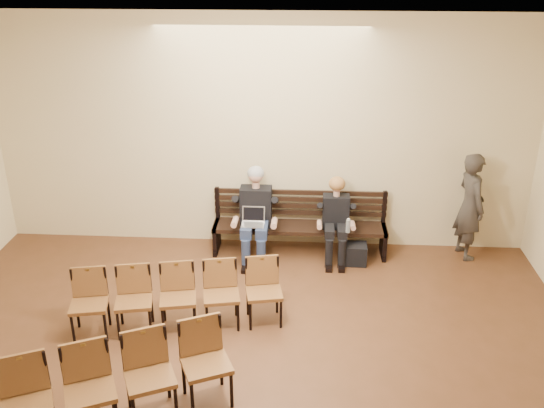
{
  "coord_description": "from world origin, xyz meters",
  "views": [
    {
      "loc": [
        0.68,
        -3.53,
        4.39
      ],
      "look_at": [
        0.21,
        4.05,
        1.05
      ],
      "focal_mm": 40.0,
      "sensor_mm": 36.0,
      "label": 1
    }
  ],
  "objects": [
    {
      "name": "chair_row_front",
      "position": [
        -0.84,
        2.61,
        0.41
      ],
      "size": [
        2.56,
        0.92,
        0.82
      ],
      "primitive_type": "cube",
      "rotation": [
        0.0,
        0.0,
        0.19
      ],
      "color": "brown",
      "rests_on": "ground"
    },
    {
      "name": "passerby",
      "position": [
        3.07,
        4.72,
        0.93
      ],
      "size": [
        0.6,
        0.77,
        1.86
      ],
      "primitive_type": "imported",
      "rotation": [
        0.0,
        0.0,
        1.83
      ],
      "color": "#322D29",
      "rests_on": "ground"
    },
    {
      "name": "bag",
      "position": [
        1.37,
        4.36,
        0.15
      ],
      "size": [
        0.42,
        0.29,
        0.3
      ],
      "primitive_type": "cube",
      "rotation": [
        0.0,
        0.0,
        -0.02
      ],
      "color": "black",
      "rests_on": "ground"
    },
    {
      "name": "laptop",
      "position": [
        -0.09,
        4.32,
        0.57
      ],
      "size": [
        0.35,
        0.28,
        0.24
      ],
      "primitive_type": "cube",
      "rotation": [
        0.0,
        0.0,
        0.07
      ],
      "color": "silver",
      "rests_on": "bench"
    },
    {
      "name": "room_walls",
      "position": [
        0.0,
        0.79,
        2.54
      ],
      "size": [
        8.02,
        10.01,
        3.51
      ],
      "color": "beige",
      "rests_on": "ground"
    },
    {
      "name": "water_bottle",
      "position": [
        1.28,
        4.23,
        0.56
      ],
      "size": [
        0.08,
        0.08,
        0.21
      ],
      "primitive_type": "cylinder",
      "rotation": [
        0.0,
        0.0,
        -0.25
      ],
      "color": "silver",
      "rests_on": "bench"
    },
    {
      "name": "seated_woman",
      "position": [
        1.11,
        4.53,
        0.56
      ],
      "size": [
        0.48,
        0.66,
        1.12
      ],
      "primitive_type": null,
      "color": "black",
      "rests_on": "ground"
    },
    {
      "name": "chair_row_back",
      "position": [
        -1.06,
        1.01,
        0.45
      ],
      "size": [
        2.18,
        1.34,
        0.89
      ],
      "primitive_type": "cube",
      "rotation": [
        0.0,
        0.0,
        0.42
      ],
      "color": "brown",
      "rests_on": "ground"
    },
    {
      "name": "seated_man",
      "position": [
        -0.06,
        4.53,
        0.69
      ],
      "size": [
        0.57,
        0.79,
        1.38
      ],
      "primitive_type": null,
      "color": "black",
      "rests_on": "ground"
    },
    {
      "name": "bench",
      "position": [
        0.58,
        4.65,
        0.23
      ],
      "size": [
        2.6,
        0.9,
        0.45
      ],
      "primitive_type": "cube",
      "color": "black",
      "rests_on": "ground"
    }
  ]
}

